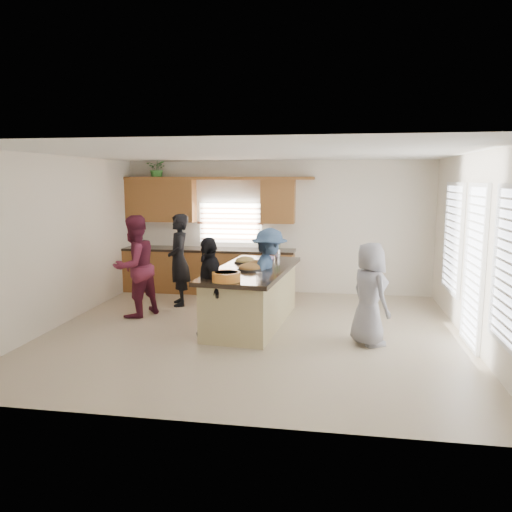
% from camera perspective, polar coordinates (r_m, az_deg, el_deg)
% --- Properties ---
extents(floor, '(6.50, 6.50, 0.00)m').
position_cam_1_polar(floor, '(8.00, -0.31, -8.75)').
color(floor, tan).
rests_on(floor, ground).
extents(room_shell, '(6.52, 6.02, 2.81)m').
position_cam_1_polar(room_shell, '(7.65, -0.32, 4.95)').
color(room_shell, silver).
rests_on(room_shell, ground).
extents(back_cabinetry, '(4.08, 0.66, 2.46)m').
position_cam_1_polar(back_cabinetry, '(10.72, -5.63, 0.69)').
color(back_cabinetry, brown).
rests_on(back_cabinetry, ground).
extents(right_wall_glazing, '(0.06, 4.00, 2.25)m').
position_cam_1_polar(right_wall_glazing, '(7.72, 23.79, 0.07)').
color(right_wall_glazing, white).
rests_on(right_wall_glazing, ground).
extents(island, '(1.41, 2.80, 0.95)m').
position_cam_1_polar(island, '(8.38, -0.42, -4.73)').
color(island, tan).
rests_on(island, ground).
extents(platter_front, '(0.40, 0.40, 0.16)m').
position_cam_1_polar(platter_front, '(8.12, -0.75, -1.40)').
color(platter_front, black).
rests_on(platter_front, island).
extents(platter_mid, '(0.36, 0.36, 0.15)m').
position_cam_1_polar(platter_mid, '(8.46, 0.08, -0.99)').
color(platter_mid, black).
rests_on(platter_mid, island).
extents(platter_back, '(0.39, 0.39, 0.16)m').
position_cam_1_polar(platter_back, '(8.82, -1.23, -0.58)').
color(platter_back, black).
rests_on(platter_back, island).
extents(salad_bowl, '(0.41, 0.41, 0.14)m').
position_cam_1_polar(salad_bowl, '(7.21, -3.42, -2.32)').
color(salad_bowl, orange).
rests_on(salad_bowl, island).
extents(clear_cup, '(0.09, 0.09, 0.11)m').
position_cam_1_polar(clear_cup, '(7.30, 0.37, -2.31)').
color(clear_cup, white).
rests_on(clear_cup, island).
extents(plate_stack, '(0.22, 0.22, 0.05)m').
position_cam_1_polar(plate_stack, '(9.25, 1.37, -0.16)').
color(plate_stack, '#B192D5').
rests_on(plate_stack, island).
extents(flower_vase, '(0.14, 0.14, 0.41)m').
position_cam_1_polar(flower_vase, '(9.41, 2.47, 1.24)').
color(flower_vase, silver).
rests_on(flower_vase, island).
extents(potted_plant, '(0.52, 0.48, 0.47)m').
position_cam_1_polar(potted_plant, '(11.03, -11.20, 9.78)').
color(potted_plant, '#367F32').
rests_on(potted_plant, back_cabinetry).
extents(woman_left_back, '(0.63, 0.76, 1.76)m').
position_cam_1_polar(woman_left_back, '(9.65, -8.80, -0.45)').
color(woman_left_back, black).
rests_on(woman_left_back, ground).
extents(woman_left_mid, '(0.99, 1.08, 1.79)m').
position_cam_1_polar(woman_left_mid, '(9.01, -13.69, -1.15)').
color(woman_left_mid, maroon).
rests_on(woman_left_mid, ground).
extents(woman_left_front, '(0.77, 0.98, 1.56)m').
position_cam_1_polar(woman_left_front, '(7.60, -5.36, -3.65)').
color(woman_left_front, black).
rests_on(woman_left_front, ground).
extents(woman_right_back, '(0.68, 1.09, 1.61)m').
position_cam_1_polar(woman_right_back, '(8.35, 1.52, -2.30)').
color(woman_right_back, '#354F73').
rests_on(woman_right_back, ground).
extents(woman_right_front, '(0.79, 0.88, 1.51)m').
position_cam_1_polar(woman_right_front, '(7.45, 12.85, -4.27)').
color(woman_right_front, gray).
rests_on(woman_right_front, ground).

